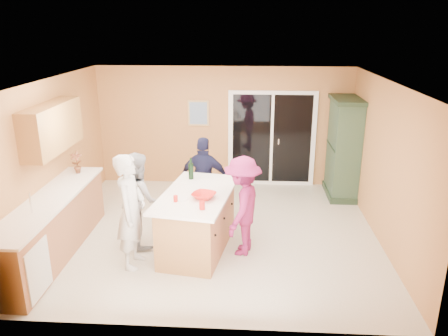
# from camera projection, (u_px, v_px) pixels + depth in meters

# --- Properties ---
(floor) EXTENTS (5.50, 5.50, 0.00)m
(floor) POSITION_uv_depth(u_px,v_px,m) (215.00, 232.00, 7.58)
(floor) COLOR beige
(floor) RESTS_ON ground
(ceiling) EXTENTS (5.50, 5.00, 0.10)m
(ceiling) POSITION_uv_depth(u_px,v_px,m) (214.00, 81.00, 6.75)
(ceiling) COLOR white
(ceiling) RESTS_ON wall_back
(wall_back) EXTENTS (5.50, 0.10, 2.60)m
(wall_back) POSITION_uv_depth(u_px,v_px,m) (224.00, 127.00, 9.53)
(wall_back) COLOR #E7A45F
(wall_back) RESTS_ON ground
(wall_front) EXTENTS (5.50, 0.10, 2.60)m
(wall_front) POSITION_uv_depth(u_px,v_px,m) (196.00, 229.00, 4.80)
(wall_front) COLOR #E7A45F
(wall_front) RESTS_ON ground
(wall_left) EXTENTS (0.10, 5.00, 2.60)m
(wall_left) POSITION_uv_depth(u_px,v_px,m) (51.00, 158.00, 7.32)
(wall_left) COLOR #E7A45F
(wall_left) RESTS_ON ground
(wall_right) EXTENTS (0.10, 5.00, 2.60)m
(wall_right) POSITION_uv_depth(u_px,v_px,m) (385.00, 164.00, 7.01)
(wall_right) COLOR #E7A45F
(wall_right) RESTS_ON ground
(left_cabinet_run) EXTENTS (0.65, 3.05, 1.24)m
(left_cabinet_run) POSITION_uv_depth(u_px,v_px,m) (48.00, 232.00, 6.58)
(left_cabinet_run) COLOR #A46340
(left_cabinet_run) RESTS_ON floor
(upper_cabinets) EXTENTS (0.35, 1.60, 0.75)m
(upper_cabinets) POSITION_uv_depth(u_px,v_px,m) (52.00, 128.00, 6.94)
(upper_cabinets) COLOR #A46340
(upper_cabinets) RESTS_ON wall_left
(sliding_door) EXTENTS (1.90, 0.07, 2.10)m
(sliding_door) POSITION_uv_depth(u_px,v_px,m) (272.00, 139.00, 9.52)
(sliding_door) COLOR white
(sliding_door) RESTS_ON floor
(framed_picture) EXTENTS (0.46, 0.04, 0.56)m
(framed_picture) POSITION_uv_depth(u_px,v_px,m) (198.00, 113.00, 9.45)
(framed_picture) COLOR tan
(framed_picture) RESTS_ON wall_back
(kitchen_island) EXTENTS (1.29, 1.98, 0.97)m
(kitchen_island) POSITION_uv_depth(u_px,v_px,m) (198.00, 223.00, 6.89)
(kitchen_island) COLOR #A46340
(kitchen_island) RESTS_ON floor
(green_hutch) EXTENTS (0.59, 1.12, 2.06)m
(green_hutch) POSITION_uv_depth(u_px,v_px,m) (343.00, 149.00, 8.91)
(green_hutch) COLOR #203422
(green_hutch) RESTS_ON floor
(woman_white) EXTENTS (0.45, 0.65, 1.73)m
(woman_white) POSITION_uv_depth(u_px,v_px,m) (131.00, 211.00, 6.31)
(woman_white) COLOR silver
(woman_white) RESTS_ON floor
(woman_grey) EXTENTS (0.89, 0.95, 1.54)m
(woman_grey) POSITION_uv_depth(u_px,v_px,m) (139.00, 199.00, 6.99)
(woman_grey) COLOR #A5A5A8
(woman_grey) RESTS_ON floor
(woman_navy) EXTENTS (0.94, 0.46, 1.56)m
(woman_navy) POSITION_uv_depth(u_px,v_px,m) (204.00, 180.00, 7.84)
(woman_navy) COLOR #1A1B3A
(woman_navy) RESTS_ON floor
(woman_magenta) EXTENTS (0.81, 1.12, 1.57)m
(woman_magenta) POSITION_uv_depth(u_px,v_px,m) (242.00, 206.00, 6.70)
(woman_magenta) COLOR #98215C
(woman_magenta) RESTS_ON floor
(serving_bowl) EXTENTS (0.45, 0.45, 0.08)m
(serving_bowl) POSITION_uv_depth(u_px,v_px,m) (204.00, 196.00, 6.49)
(serving_bowl) COLOR red
(serving_bowl) RESTS_ON kitchen_island
(tulip_vase) EXTENTS (0.23, 0.17, 0.39)m
(tulip_vase) POSITION_uv_depth(u_px,v_px,m) (77.00, 162.00, 7.63)
(tulip_vase) COLOR red
(tulip_vase) RESTS_ON left_cabinet_run
(tumbler_near) EXTENTS (0.11, 0.11, 0.12)m
(tumbler_near) POSITION_uv_depth(u_px,v_px,m) (202.00, 205.00, 6.11)
(tumbler_near) COLOR red
(tumbler_near) RESTS_ON kitchen_island
(tumbler_far) EXTENTS (0.07, 0.07, 0.09)m
(tumbler_far) POSITION_uv_depth(u_px,v_px,m) (176.00, 199.00, 6.37)
(tumbler_far) COLOR red
(tumbler_far) RESTS_ON kitchen_island
(wine_bottle) EXTENTS (0.08, 0.08, 0.37)m
(wine_bottle) POSITION_uv_depth(u_px,v_px,m) (191.00, 171.00, 7.28)
(wine_bottle) COLOR black
(wine_bottle) RESTS_ON kitchen_island
(white_plate) EXTENTS (0.25, 0.25, 0.01)m
(white_plate) POSITION_uv_depth(u_px,v_px,m) (181.00, 199.00, 6.47)
(white_plate) COLOR silver
(white_plate) RESTS_ON kitchen_island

